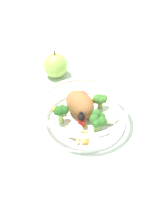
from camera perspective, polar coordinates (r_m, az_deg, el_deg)
The scene contains 3 objects.
ground_plane at distance 0.75m, azimuth -0.66°, elevation -1.37°, with size 2.40×2.40×0.00m, color silver.
food_container at distance 0.72m, azimuth 0.18°, elevation -0.06°, with size 0.20×0.20×0.07m.
loose_apple at distance 0.87m, azimuth -5.12°, elevation 8.29°, with size 0.07×0.07×0.08m.
Camera 1 is at (0.54, -0.03, 0.52)m, focal length 51.16 mm.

